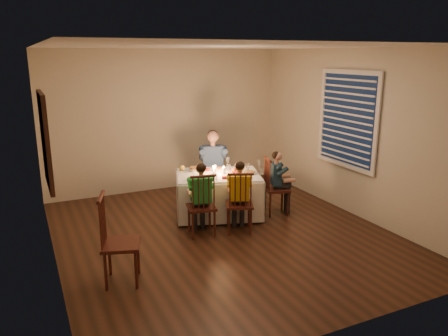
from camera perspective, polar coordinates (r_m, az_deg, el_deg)
name	(u,v)px	position (r m, az deg, el deg)	size (l,w,h in m)	color
ground	(223,234)	(6.34, -0.10, -8.61)	(5.00, 5.00, 0.00)	black
wall_left	(46,162)	(5.41, -22.23, 0.69)	(0.02, 5.00, 2.60)	beige
wall_right	(352,133)	(7.18, 16.42, 4.41)	(0.02, 5.00, 2.60)	beige
wall_back	(166,121)	(8.24, -7.57, 6.14)	(4.50, 0.02, 2.60)	beige
ceiling	(223,46)	(5.82, -0.11, 15.61)	(5.00, 5.00, 0.00)	white
dining_table	(218,186)	(6.89, -0.75, -2.37)	(1.54, 1.31, 0.65)	white
chair_adult	(213,201)	(7.69, -1.41, -4.33)	(0.38, 0.36, 0.93)	black
chair_near_left	(202,234)	(6.34, -2.93, -8.63)	(0.38, 0.36, 0.93)	black
chair_near_right	(239,231)	(6.43, 1.98, -8.25)	(0.38, 0.36, 0.93)	black
chair_end	(276,213)	(7.18, 6.80, -5.84)	(0.38, 0.36, 0.93)	black
chair_extra	(124,281)	(5.25, -12.98, -14.22)	(0.43, 0.41, 1.04)	black
adult	(213,201)	(7.69, -1.41, -4.33)	(0.46, 0.42, 1.26)	navy
child_green	(202,234)	(6.34, -2.93, -8.63)	(0.35, 0.32, 1.06)	green
child_yellow	(239,231)	(6.43, 1.98, -8.25)	(0.35, 0.32, 1.06)	gold
child_teal	(276,213)	(7.18, 6.80, -5.84)	(0.33, 0.30, 1.02)	#1A3243
setting_adult	(218,169)	(7.07, -0.84, -0.18)	(0.26, 0.26, 0.02)	silver
setting_green	(204,179)	(6.54, -2.66, -1.44)	(0.26, 0.26, 0.02)	silver
setting_yellow	(237,177)	(6.63, 1.73, -1.20)	(0.26, 0.26, 0.02)	silver
setting_teal	(249,173)	(6.87, 3.34, -0.64)	(0.26, 0.26, 0.02)	silver
candle_left	(215,171)	(6.81, -1.23, -0.41)	(0.06, 0.06, 0.10)	white
candle_right	(224,171)	(6.83, -0.02, -0.37)	(0.06, 0.06, 0.10)	white
squash	(182,168)	(7.05, -5.50, 0.00)	(0.09, 0.09, 0.09)	gold
orange_fruit	(234,170)	(6.90, 1.30, -0.31)	(0.08, 0.08, 0.08)	#F05A14
serving_bowl	(195,170)	(7.01, -3.84, -0.23)	(0.19, 0.19, 0.05)	silver
wall_mirror	(45,140)	(5.66, -22.29, 3.35)	(0.06, 0.95, 1.15)	black
window_blinds	(347,120)	(7.19, 15.75, 6.10)	(0.07, 1.34, 1.54)	#0D1B35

